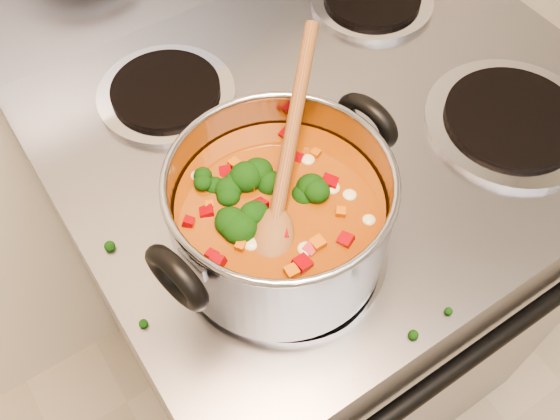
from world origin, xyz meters
name	(u,v)px	position (x,y,z in m)	size (l,w,h in m)	color
electric_range	(318,268)	(0.07, 1.16, 0.47)	(0.76, 0.68, 1.08)	gray
stockpot	(280,216)	(-0.12, 1.01, 1.00)	(0.30, 0.23, 0.14)	#93939A
wooden_spoon	(283,180)	(-0.11, 1.03, 1.04)	(0.21, 0.22, 0.10)	brown
cooktop_crumbs	(324,241)	(-0.07, 1.00, 0.92)	(0.30, 0.36, 0.01)	black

